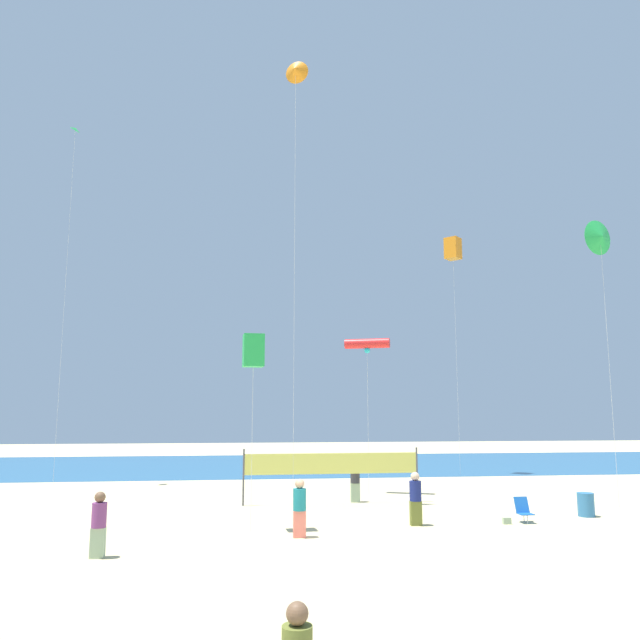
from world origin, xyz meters
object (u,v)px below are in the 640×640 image
at_px(beachgoer_navy_shirt, 415,497).
at_px(trash_barrel, 586,505).
at_px(beachgoer_plum_shirt, 99,522).
at_px(kite_green_box, 253,351).
at_px(kite_green_delta, 600,237).
at_px(folding_beach_chair, 523,509).
at_px(kite_green_diamond, 75,140).
at_px(kite_red_tube, 367,344).
at_px(volleyball_net, 332,466).
at_px(kite_orange_box, 453,249).
at_px(beachgoer_charcoal_shirt, 355,480).
at_px(beachgoer_teal_shirt, 300,506).
at_px(beach_handbag, 507,521).
at_px(kite_orange_delta, 296,72).

relative_size(beachgoer_navy_shirt, trash_barrel, 2.09).
relative_size(beachgoer_plum_shirt, kite_green_box, 0.27).
bearing_deg(kite_green_delta, beachgoer_plum_shirt, -161.62).
relative_size(folding_beach_chair, kite_green_diamond, 0.04).
bearing_deg(trash_barrel, folding_beach_chair, -163.58).
bearing_deg(kite_green_delta, kite_green_diamond, 158.49).
distance_m(beachgoer_plum_shirt, kite_red_tube, 16.85).
height_order(volleyball_net, kite_orange_box, kite_orange_box).
bearing_deg(beachgoer_charcoal_shirt, beachgoer_teal_shirt, 17.21).
height_order(folding_beach_chair, kite_green_diamond, kite_green_diamond).
distance_m(beachgoer_plum_shirt, folding_beach_chair, 14.76).
bearing_deg(beachgoer_plum_shirt, volleyball_net, 73.35).
relative_size(beachgoer_teal_shirt, volleyball_net, 0.23).
xyz_separation_m(beachgoer_navy_shirt, beachgoer_teal_shirt, (-4.32, -1.57, -0.01)).
height_order(beach_handbag, kite_orange_delta, kite_orange_delta).
bearing_deg(beachgoer_charcoal_shirt, kite_orange_delta, -26.36).
xyz_separation_m(beachgoer_teal_shirt, folding_beach_chair, (8.43, 1.71, -0.52)).
bearing_deg(folding_beach_chair, kite_green_delta, -14.61).
height_order(trash_barrel, kite_green_diamond, kite_green_diamond).
height_order(beachgoer_plum_shirt, trash_barrel, beachgoer_plum_shirt).
bearing_deg(volleyball_net, beach_handbag, -44.83).
bearing_deg(volleyball_net, kite_green_diamond, 150.99).
bearing_deg(kite_orange_box, kite_red_tube, -132.43).
distance_m(beachgoer_teal_shirt, kite_green_delta, 18.27).
bearing_deg(trash_barrel, kite_green_delta, 36.71).
bearing_deg(trash_barrel, volleyball_net, 154.73).
xyz_separation_m(folding_beach_chair, beach_handbag, (-0.78, -0.29, -0.35)).
relative_size(beachgoer_charcoal_shirt, kite_green_delta, 0.14).
bearing_deg(folding_beach_chair, kite_orange_box, 36.51).
bearing_deg(kite_green_delta, kite_orange_box, 98.59).
distance_m(beach_handbag, kite_red_tube, 11.60).
bearing_deg(beachgoer_charcoal_shirt, kite_green_delta, 116.04).
bearing_deg(kite_orange_delta, volleyball_net, 26.55).
xyz_separation_m(beachgoer_charcoal_shirt, kite_green_diamond, (-15.17, 7.47, 18.79)).
height_order(beachgoer_navy_shirt, folding_beach_chair, beachgoer_navy_shirt).
bearing_deg(beachgoer_teal_shirt, kite_green_diamond, -40.01).
height_order(trash_barrel, kite_red_tube, kite_red_tube).
xyz_separation_m(volleyball_net, kite_orange_delta, (-1.80, -0.90, 18.19)).
height_order(beachgoer_navy_shirt, kite_red_tube, kite_red_tube).
relative_size(volleyball_net, kite_green_diamond, 0.38).
distance_m(folding_beach_chair, kite_green_delta, 12.96).
height_order(beachgoer_navy_shirt, beach_handbag, beachgoer_navy_shirt).
distance_m(folding_beach_chair, kite_orange_delta, 21.47).
height_order(beachgoer_teal_shirt, kite_orange_delta, kite_orange_delta).
height_order(beachgoer_navy_shirt, kite_green_delta, kite_green_delta).
distance_m(beachgoer_charcoal_shirt, volleyball_net, 1.32).
height_order(kite_green_diamond, kite_green_box, kite_green_diamond).
relative_size(beachgoer_plum_shirt, kite_green_diamond, 0.09).
distance_m(beachgoer_charcoal_shirt, folding_beach_chair, 7.72).
distance_m(folding_beach_chair, kite_red_tube, 11.44).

